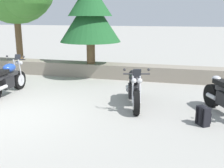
# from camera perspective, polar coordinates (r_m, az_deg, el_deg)

# --- Properties ---
(ground_plane) EXTENTS (120.00, 120.00, 0.00)m
(ground_plane) POSITION_cam_1_polar(r_m,az_deg,el_deg) (7.45, -19.77, -5.92)
(ground_plane) COLOR #A3A099
(stone_wall) EXTENTS (36.00, 0.80, 0.55)m
(stone_wall) POSITION_cam_1_polar(r_m,az_deg,el_deg) (11.50, -6.36, 3.08)
(stone_wall) COLOR gray
(stone_wall) RESTS_ON ground
(motorcycle_blue_near_left) EXTENTS (0.67, 2.07, 1.18)m
(motorcycle_blue_near_left) POSITION_cam_1_polar(r_m,az_deg,el_deg) (9.22, -20.86, 0.86)
(motorcycle_blue_near_left) COLOR black
(motorcycle_blue_near_left) RESTS_ON ground
(motorcycle_black_centre) EXTENTS (0.86, 2.04, 1.18)m
(motorcycle_black_centre) POSITION_cam_1_polar(r_m,az_deg,el_deg) (7.56, 4.64, -0.98)
(motorcycle_black_centre) COLOR black
(motorcycle_black_centre) RESTS_ON ground
(rider_backpack) EXTENTS (0.35, 0.35, 0.47)m
(rider_backpack) POSITION_cam_1_polar(r_m,az_deg,el_deg) (6.61, 18.35, -6.11)
(rider_backpack) COLOR black
(rider_backpack) RESTS_ON ground
(pine_tree_mid_left) EXTENTS (2.38, 2.38, 3.63)m
(pine_tree_mid_left) POSITION_cam_1_polar(r_m,az_deg,el_deg) (10.99, -4.55, 14.72)
(pine_tree_mid_left) COLOR brown
(pine_tree_mid_left) RESTS_ON stone_wall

